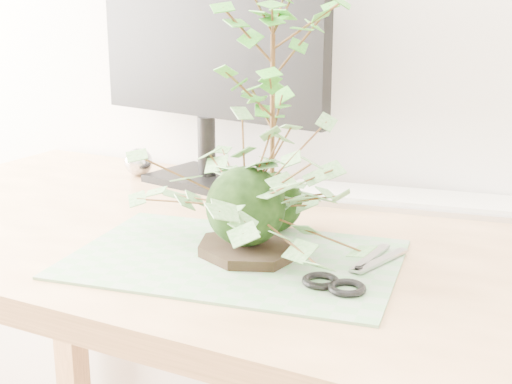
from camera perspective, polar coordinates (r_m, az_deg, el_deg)
desk at (r=1.12m, az=2.92°, el=-8.34°), size 1.60×0.70×0.74m
cutting_mat at (r=1.01m, az=-1.74°, el=-5.36°), size 0.50×0.37×0.00m
stone_dish at (r=1.02m, az=-0.81°, el=-4.62°), size 0.21×0.21×0.01m
ivy_kokedama at (r=0.99m, az=-0.83°, el=1.81°), size 0.35×0.35×0.23m
maple_kokedama at (r=1.08m, az=1.35°, el=11.26°), size 0.26×0.26×0.40m
keyboard at (r=1.31m, az=11.56°, el=-0.56°), size 0.46×0.20×0.02m
monitor at (r=1.40m, az=-3.94°, el=11.83°), size 0.54×0.19×0.48m
foil_ball at (r=1.50m, az=-9.38°, el=2.39°), size 0.06×0.06×0.06m
scissors at (r=0.94m, az=7.30°, el=-6.92°), size 0.09×0.20×0.01m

